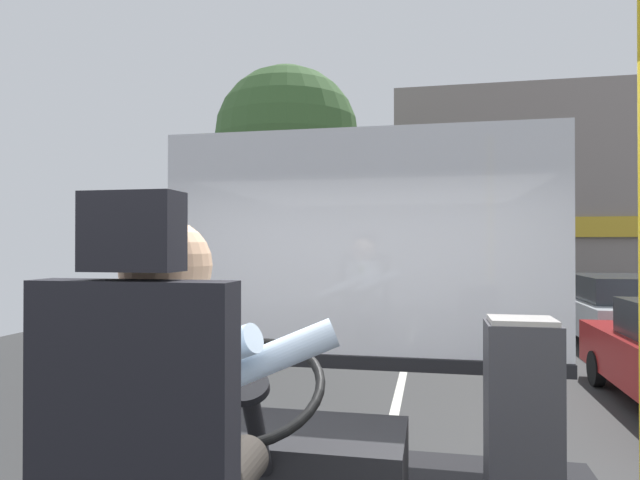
% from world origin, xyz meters
% --- Properties ---
extents(ground, '(18.00, 44.00, 0.06)m').
position_xyz_m(ground, '(0.00, 8.80, -0.02)').
color(ground, '#323232').
extents(bus_driver, '(0.80, 0.58, 0.81)m').
position_xyz_m(bus_driver, '(-0.21, -0.40, 1.62)').
color(bus_driver, '#332D28').
rests_on(bus_driver, driver_seat).
extents(steering_console, '(1.10, 1.02, 0.85)m').
position_xyz_m(steering_console, '(-0.21, 0.65, 1.05)').
color(steering_console, black).
rests_on(steering_console, bus_floor).
extents(fare_box, '(0.28, 0.24, 0.93)m').
position_xyz_m(fare_box, '(0.80, 0.57, 1.29)').
color(fare_box, '#333338').
rests_on(fare_box, bus_floor).
extents(windshield_panel, '(2.50, 0.08, 1.48)m').
position_xyz_m(windshield_panel, '(0.00, 1.62, 1.87)').
color(windshield_panel, silver).
extents(street_tree, '(3.49, 3.49, 6.39)m').
position_xyz_m(street_tree, '(-3.01, 11.27, 4.63)').
color(street_tree, '#4C3828').
rests_on(street_tree, ground).
extents(shop_building, '(12.79, 5.19, 7.01)m').
position_xyz_m(shop_building, '(5.68, 18.28, 3.50)').
color(shop_building, gray).
rests_on(shop_building, ground).
extents(parked_car_silver, '(1.89, 4.37, 1.43)m').
position_xyz_m(parked_car_silver, '(4.15, 10.58, 0.74)').
color(parked_car_silver, silver).
rests_on(parked_car_silver, ground).
extents(parked_car_charcoal, '(1.78, 4.50, 1.21)m').
position_xyz_m(parked_car_charcoal, '(4.11, 16.73, 0.63)').
color(parked_car_charcoal, '#474C51').
rests_on(parked_car_charcoal, ground).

